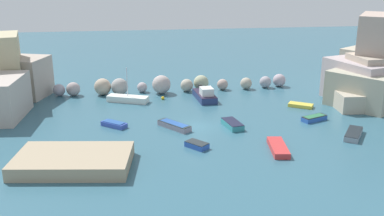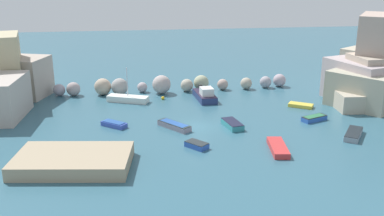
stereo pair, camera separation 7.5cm
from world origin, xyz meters
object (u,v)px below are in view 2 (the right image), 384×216
moored_boat_0 (301,105)px  moored_boat_4 (114,124)px  moored_boat_6 (205,95)px  moored_boat_9 (174,125)px  moored_boat_7 (278,148)px  moored_boat_8 (354,134)px  moored_boat_1 (314,118)px  moored_boat_5 (232,124)px  channel_buoy (163,98)px  moored_boat_10 (81,166)px  stone_dock (73,161)px  moored_boat_2 (197,145)px  moored_boat_3 (128,99)px

moored_boat_0 → moored_boat_4: size_ratio=1.07×
moored_boat_6 → moored_boat_9: moored_boat_6 is taller
moored_boat_7 → moored_boat_8: bearing=112.3°
moored_boat_0 → moored_boat_1: 5.22m
moored_boat_5 → moored_boat_9: moored_boat_5 is taller
moored_boat_0 → moored_boat_4: moored_boat_4 is taller
channel_buoy → moored_boat_10: (-8.59, -20.46, 0.15)m
stone_dock → channel_buoy: 21.77m
moored_boat_1 → moored_boat_8: size_ratio=0.81×
moored_boat_2 → moored_boat_3: size_ratio=0.44×
moored_boat_0 → moored_boat_6: 12.35m
moored_boat_2 → moored_boat_6: bearing=-53.3°
moored_boat_5 → moored_boat_7: bearing=12.0°
stone_dock → moored_boat_4: bearing=72.1°
channel_buoy → moored_boat_6: moored_boat_6 is taller
moored_boat_5 → moored_boat_7: 7.51m
channel_buoy → moored_boat_0: size_ratio=0.14×
moored_boat_4 → moored_boat_5: 13.00m
moored_boat_3 → moored_boat_4: bearing=103.1°
moored_boat_5 → moored_boat_10: bearing=-70.6°
moored_boat_6 → moored_boat_5: bearing=1.7°
stone_dock → moored_boat_2: stone_dock is taller
moored_boat_1 → moored_boat_3: bearing=-48.7°
moored_boat_0 → moored_boat_2: bearing=-109.8°
channel_buoy → moored_boat_5: 13.43m
moored_boat_0 → moored_boat_3: size_ratio=0.57×
stone_dock → moored_boat_10: 1.12m
moored_boat_2 → moored_boat_6: (3.51, 16.01, 0.36)m
moored_boat_3 → moored_boat_5: 15.97m
moored_boat_7 → moored_boat_6: bearing=-159.5°
moored_boat_3 → moored_boat_10: (-4.00, -20.10, -0.03)m
moored_boat_3 → moored_boat_8: 27.99m
stone_dock → moored_boat_5: bearing=26.5°
moored_boat_2 → moored_boat_6: moored_boat_6 is taller
moored_boat_6 → moored_boat_2: bearing=-17.1°
moored_boat_2 → moored_boat_6: size_ratio=0.45×
moored_boat_0 → moored_boat_8: moored_boat_8 is taller
channel_buoy → moored_boat_2: (2.01, -16.82, 0.06)m
stone_dock → moored_boat_4: 10.52m
moored_boat_0 → moored_boat_4: bearing=-136.9°
channel_buoy → moored_boat_4: moored_boat_4 is taller
moored_boat_2 → moored_boat_0: bearing=-94.0°
moored_boat_8 → moored_boat_1: bearing=-124.5°
stone_dock → moored_boat_0: bearing=28.1°
moored_boat_3 → moored_boat_2: bearing=134.3°
channel_buoy → moored_boat_8: bearing=-41.3°
moored_boat_4 → moored_boat_10: bearing=-63.1°
moored_boat_2 → moored_boat_9: moored_boat_9 is taller
stone_dock → moored_boat_9: 12.95m
stone_dock → channel_buoy: bearing=64.6°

